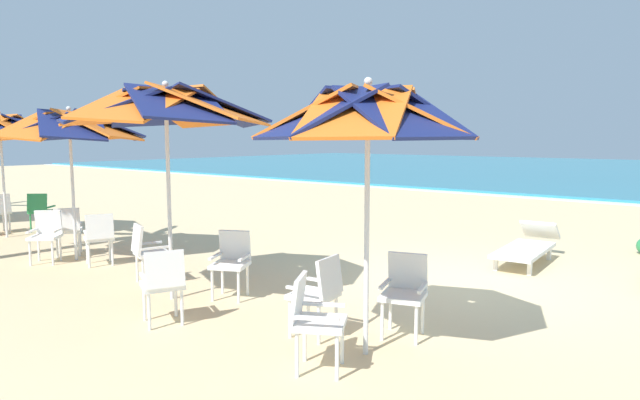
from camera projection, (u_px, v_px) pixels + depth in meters
The scene contains 17 objects.
ground_plane at pixel (457, 283), 7.81m from camera, with size 80.00×80.00×0.00m, color beige.
surf_foam at pixel (627, 204), 17.06m from camera, with size 80.00×0.70×0.01m, color white.
beach_umbrella_0 at pixel (368, 117), 5.00m from camera, with size 2.14×2.14×2.63m.
plastic_chair_0 at pixel (405, 289), 5.72m from camera, with size 0.56×0.58×0.87m.
plastic_chair_1 at pixel (313, 316), 4.85m from camera, with size 0.62×0.61×0.87m.
plastic_chair_2 at pixel (319, 291), 5.65m from camera, with size 0.52×0.50×0.87m.
beach_umbrella_1 at pixel (166, 108), 6.77m from camera, with size 2.65×2.65×2.79m.
plastic_chair_3 at pixel (232, 260), 7.10m from camera, with size 0.60×0.62×0.87m.
plastic_chair_4 at pixel (147, 250), 7.73m from camera, with size 0.56×0.58×0.87m.
plastic_chair_5 at pixel (163, 281), 6.02m from camera, with size 0.60×0.58×0.87m.
beach_umbrella_2 at pixel (70, 127), 9.04m from camera, with size 2.49×2.49×2.60m.
plastic_chair_6 at pixel (68, 228), 9.59m from camera, with size 0.62×0.61×0.87m.
plastic_chair_7 at pixel (99, 236), 8.85m from camera, with size 0.60×0.58×0.87m.
plastic_chair_8 at pixel (46, 233), 9.08m from camera, with size 0.63×0.63×0.87m.
beach_umbrella_3 at pixel (0, 127), 11.16m from camera, with size 2.12×2.12×2.64m.
plastic_chair_11 at pixel (40, 210), 12.03m from camera, with size 0.63×0.63×0.87m.
sun_lounger_1 at pixel (527, 246), 9.06m from camera, with size 0.79×2.19×0.62m.
Camera 1 is at (3.33, -7.13, 2.08)m, focal length 30.52 mm.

